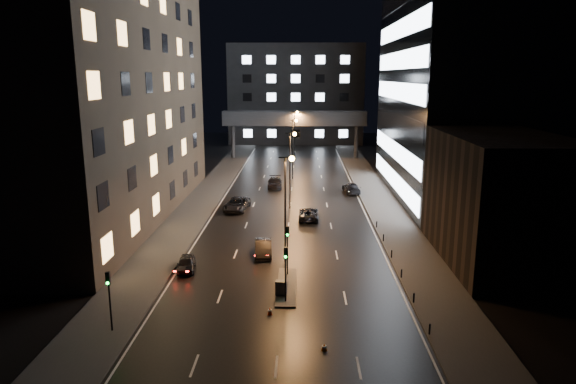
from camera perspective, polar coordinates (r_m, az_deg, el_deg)
name	(u,v)px	position (r m, az deg, el deg)	size (l,w,h in m)	color
ground	(292,189)	(79.86, 0.41, 0.35)	(160.00, 160.00, 0.00)	black
sidewalk_left	(206,195)	(76.24, -9.10, -0.36)	(5.00, 110.00, 0.15)	#383533
sidewalk_right	(377,196)	(75.77, 9.83, -0.47)	(5.00, 110.00, 0.15)	#383533
building_left	(99,52)	(66.48, -20.30, 14.43)	(15.00, 48.00, 40.00)	#2D2319
building_right_low	(500,199)	(51.73, 22.46, -0.74)	(10.00, 18.00, 12.00)	black
building_right_glass	(473,36)	(77.80, 19.90, 15.96)	(20.00, 36.00, 45.00)	black
building_far	(296,94)	(136.05, 0.89, 10.83)	(34.00, 14.00, 25.00)	#333335
skybridge	(294,119)	(108.33, 0.72, 8.11)	(30.00, 3.00, 10.00)	#333335
median_island	(287,286)	(43.51, -0.14, -10.44)	(1.60, 8.00, 0.15)	#383533
traffic_signal_near	(288,242)	(44.77, -0.05, -5.63)	(0.28, 0.34, 4.40)	black
traffic_signal_far	(286,265)	(39.59, -0.27, -8.15)	(0.28, 0.34, 4.40)	black
traffic_signal_corner	(109,292)	(37.33, -19.26, -10.49)	(0.28, 0.34, 4.40)	black
bollard_row	(396,264)	(48.33, 11.94, -7.82)	(0.12, 25.12, 0.90)	black
streetlight_near	(287,195)	(47.22, -0.11, -0.35)	(1.45, 0.50, 10.15)	black
streetlight_mid_a	(291,160)	(66.84, 0.36, 3.56)	(1.45, 0.50, 10.15)	black
streetlight_mid_b	(294,141)	(86.64, 0.63, 5.69)	(1.45, 0.50, 10.15)	black
streetlight_far	(295,129)	(106.51, 0.79, 7.03)	(1.45, 0.50, 10.15)	black
car_away_a	(186,264)	(47.73, -11.24, -7.80)	(1.53, 3.80, 1.29)	black
car_away_b	(263,248)	(50.59, -2.77, -6.24)	(1.59, 4.55, 1.50)	black
car_away_c	(237,204)	(67.46, -5.71, -1.35)	(2.69, 5.82, 1.62)	black
car_away_d	(275,183)	(80.56, -1.48, 1.02)	(2.19, 5.38, 1.56)	black
car_toward_a	(309,214)	(62.90, 2.31, -2.44)	(2.36, 5.11, 1.42)	black
car_toward_b	(351,188)	(77.49, 7.04, 0.44)	(2.12, 5.23, 1.52)	black
utility_cabinet	(281,288)	(41.61, -0.78, -10.60)	(0.89, 0.54, 1.15)	#464649
cone_a	(270,311)	(38.87, -2.03, -13.08)	(0.37, 0.37, 0.57)	#F3410C
cone_b	(324,347)	(34.50, 4.05, -16.81)	(0.40, 0.40, 0.44)	orange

